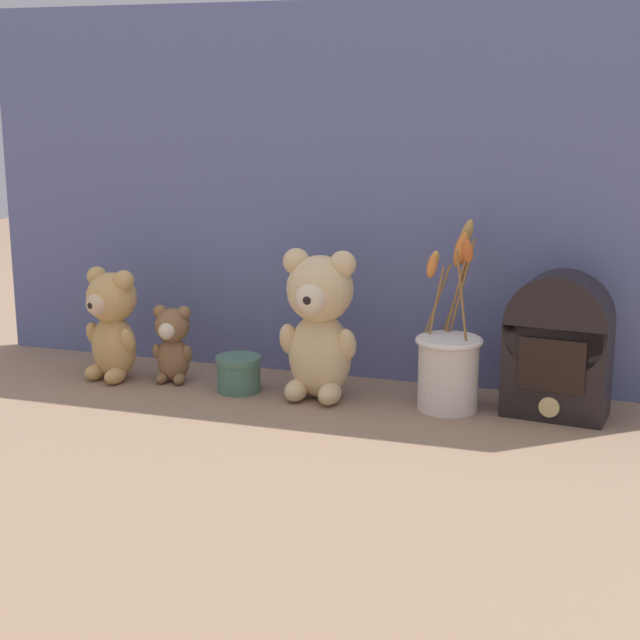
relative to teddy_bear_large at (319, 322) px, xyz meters
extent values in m
plane|color=#8E7056|center=(0.00, -0.02, -0.14)|extent=(4.00, 4.00, 0.00)
cube|color=slate|center=(0.00, 0.15, 0.20)|extent=(1.44, 0.02, 0.68)
ellipsoid|color=#DBBC84|center=(0.00, 0.00, -0.06)|extent=(0.11, 0.09, 0.15)
sphere|color=#DBBC84|center=(0.00, 0.00, 0.06)|extent=(0.12, 0.12, 0.12)
sphere|color=beige|center=(0.00, -0.04, 0.05)|extent=(0.06, 0.06, 0.06)
sphere|color=black|center=(0.00, -0.06, 0.05)|extent=(0.02, 0.02, 0.02)
sphere|color=#DBBC84|center=(0.04, 0.00, 0.10)|extent=(0.05, 0.05, 0.05)
sphere|color=#DBBC84|center=(-0.04, 0.00, 0.10)|extent=(0.05, 0.05, 0.05)
ellipsoid|color=#DBBC84|center=(0.05, -0.01, -0.03)|extent=(0.03, 0.05, 0.07)
ellipsoid|color=#DBBC84|center=(-0.05, 0.00, -0.03)|extent=(0.03, 0.05, 0.07)
ellipsoid|color=#DBBC84|center=(0.03, -0.03, -0.12)|extent=(0.04, 0.06, 0.04)
ellipsoid|color=#DBBC84|center=(-0.03, -0.03, -0.12)|extent=(0.04, 0.06, 0.04)
ellipsoid|color=tan|center=(-0.40, -0.01, -0.08)|extent=(0.10, 0.09, 0.12)
sphere|color=tan|center=(-0.40, -0.01, 0.02)|extent=(0.09, 0.09, 0.09)
sphere|color=#D1B289|center=(-0.41, -0.04, 0.01)|extent=(0.04, 0.04, 0.04)
sphere|color=black|center=(-0.41, -0.06, 0.01)|extent=(0.01, 0.01, 0.01)
sphere|color=tan|center=(-0.37, -0.01, 0.05)|extent=(0.04, 0.04, 0.04)
sphere|color=tan|center=(-0.43, 0.00, 0.05)|extent=(0.04, 0.04, 0.04)
ellipsoid|color=tan|center=(-0.36, -0.02, -0.06)|extent=(0.04, 0.05, 0.05)
ellipsoid|color=tan|center=(-0.44, 0.00, -0.06)|extent=(0.04, 0.05, 0.05)
ellipsoid|color=tan|center=(-0.38, -0.04, -0.12)|extent=(0.04, 0.05, 0.03)
ellipsoid|color=tan|center=(-0.43, -0.03, -0.12)|extent=(0.04, 0.05, 0.03)
ellipsoid|color=olive|center=(-0.29, 0.01, -0.10)|extent=(0.07, 0.06, 0.08)
sphere|color=olive|center=(-0.29, 0.01, -0.03)|extent=(0.06, 0.06, 0.06)
sphere|color=beige|center=(-0.28, -0.01, -0.03)|extent=(0.03, 0.03, 0.03)
sphere|color=black|center=(-0.28, -0.02, -0.03)|extent=(0.01, 0.01, 0.01)
sphere|color=olive|center=(-0.26, 0.01, -0.01)|extent=(0.03, 0.03, 0.03)
sphere|color=olive|center=(-0.31, 0.01, -0.01)|extent=(0.03, 0.03, 0.03)
ellipsoid|color=olive|center=(-0.26, 0.01, -0.08)|extent=(0.02, 0.03, 0.04)
ellipsoid|color=olive|center=(-0.32, 0.00, -0.08)|extent=(0.02, 0.03, 0.04)
ellipsoid|color=olive|center=(-0.27, 0.00, -0.13)|extent=(0.02, 0.04, 0.02)
ellipsoid|color=olive|center=(-0.30, -0.01, -0.13)|extent=(0.02, 0.04, 0.02)
cylinder|color=silver|center=(0.23, 0.01, -0.07)|extent=(0.10, 0.10, 0.13)
torus|color=silver|center=(0.23, 0.01, -0.02)|extent=(0.11, 0.11, 0.01)
cylinder|color=olive|center=(0.20, 0.04, 0.05)|extent=(0.04, 0.03, 0.12)
ellipsoid|color=gold|center=(0.19, 0.06, 0.10)|extent=(0.03, 0.03, 0.05)
cylinder|color=olive|center=(0.25, -0.01, 0.06)|extent=(0.02, 0.02, 0.15)
ellipsoid|color=#C65B28|center=(0.26, -0.02, 0.14)|extent=(0.03, 0.03, 0.04)
cylinder|color=olive|center=(0.24, 0.04, 0.06)|extent=(0.04, 0.01, 0.14)
ellipsoid|color=#C65B28|center=(0.24, 0.06, 0.12)|extent=(0.03, 0.03, 0.05)
cylinder|color=olive|center=(0.20, 0.03, 0.05)|extent=(0.02, 0.03, 0.12)
ellipsoid|color=orange|center=(0.19, 0.04, 0.10)|extent=(0.03, 0.03, 0.04)
cylinder|color=olive|center=(0.23, 0.05, 0.06)|extent=(0.04, 0.01, 0.14)
ellipsoid|color=orange|center=(0.23, 0.06, 0.13)|extent=(0.04, 0.02, 0.07)
cylinder|color=olive|center=(0.23, 0.05, 0.07)|extent=(0.05, 0.01, 0.16)
ellipsoid|color=tan|center=(0.24, 0.08, 0.15)|extent=(0.04, 0.02, 0.06)
cube|color=black|center=(0.40, 0.03, -0.06)|extent=(0.18, 0.11, 0.16)
cylinder|color=black|center=(0.40, 0.03, 0.02)|extent=(0.18, 0.11, 0.17)
cube|color=black|center=(0.40, -0.02, -0.04)|extent=(0.11, 0.02, 0.09)
cylinder|color=#D6BC7A|center=(0.40, -0.02, -0.11)|extent=(0.03, 0.01, 0.03)
cylinder|color=#47705B|center=(-0.15, -0.01, -0.11)|extent=(0.08, 0.08, 0.05)
cylinder|color=#47705B|center=(-0.15, -0.01, -0.08)|extent=(0.08, 0.08, 0.01)
camera|label=1|loc=(0.51, -1.57, 0.40)|focal=55.00mm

